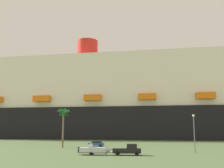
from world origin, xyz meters
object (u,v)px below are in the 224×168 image
(street_lamp, at_px, (194,128))
(small_boat_on_trailer, at_px, (96,150))
(palm_tree, at_px, (63,116))
(parked_car_blue_suv, at_px, (96,144))
(pickup_truck, at_px, (128,150))
(cruise_ship, at_px, (146,104))

(street_lamp, bearing_deg, small_boat_on_trailer, -160.42)
(palm_tree, xyz_separation_m, parked_car_blue_suv, (8.33, 5.56, -7.91))
(small_boat_on_trailer, bearing_deg, pickup_truck, 5.07)
(palm_tree, distance_m, parked_car_blue_suv, 12.76)
(small_boat_on_trailer, xyz_separation_m, street_lamp, (20.12, 7.16, 4.42))
(cruise_ship, relative_size, pickup_truck, 44.31)
(cruise_ship, relative_size, small_boat_on_trailer, 33.72)
(street_lamp, relative_size, parked_car_blue_suv, 1.79)
(cruise_ship, bearing_deg, palm_tree, -108.09)
(pickup_truck, height_order, small_boat_on_trailer, pickup_truck)
(cruise_ship, distance_m, pickup_truck, 83.68)
(pickup_truck, relative_size, street_lamp, 0.69)
(cruise_ship, relative_size, street_lamp, 30.71)
(palm_tree, bearing_deg, cruise_ship, 71.91)
(palm_tree, bearing_deg, small_boat_on_trailer, -53.43)
(cruise_ship, distance_m, palm_tree, 67.97)
(pickup_truck, bearing_deg, palm_tree, 138.17)
(pickup_truck, bearing_deg, cruise_ship, 89.41)
(cruise_ship, height_order, palm_tree, cruise_ship)
(palm_tree, height_order, parked_car_blue_suv, palm_tree)
(cruise_ship, bearing_deg, street_lamp, -80.28)
(small_boat_on_trailer, relative_size, palm_tree, 0.70)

